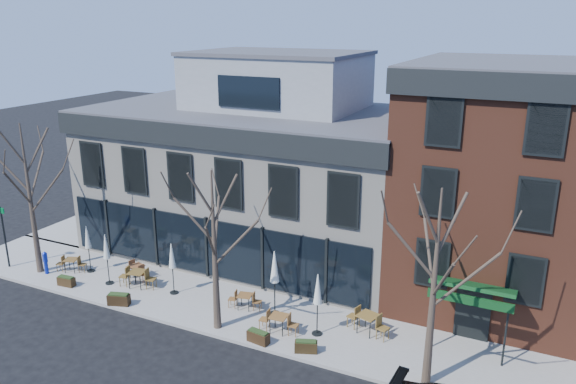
% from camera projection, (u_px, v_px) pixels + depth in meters
% --- Properties ---
extents(ground, '(120.00, 120.00, 0.00)m').
position_uv_depth(ground, '(209.00, 280.00, 28.96)').
color(ground, black).
rests_on(ground, ground).
extents(sidewalk_front, '(33.50, 4.70, 0.15)m').
position_uv_depth(sidewalk_front, '(243.00, 312.00, 25.74)').
color(sidewalk_front, gray).
rests_on(sidewalk_front, ground).
extents(sidewalk_side, '(4.50, 12.00, 0.15)m').
position_uv_depth(sidewalk_side, '(120.00, 213.00, 38.76)').
color(sidewalk_side, gray).
rests_on(sidewalk_side, ground).
extents(corner_building, '(18.39, 10.39, 11.10)m').
position_uv_depth(corner_building, '(256.00, 170.00, 31.89)').
color(corner_building, beige).
rests_on(corner_building, ground).
extents(red_brick_building, '(8.20, 11.78, 11.18)m').
position_uv_depth(red_brick_building, '(498.00, 182.00, 26.19)').
color(red_brick_building, brown).
rests_on(red_brick_building, ground).
extents(tree_corner, '(3.93, 3.98, 7.92)m').
position_uv_depth(tree_corner, '(30.00, 198.00, 28.46)').
color(tree_corner, '#382B21').
rests_on(tree_corner, sidewalk_front).
extents(tree_mid, '(3.50, 3.55, 7.04)m').
position_uv_depth(tree_mid, '(215.00, 249.00, 23.23)').
color(tree_mid, '#382B21').
rests_on(tree_mid, sidewalk_front).
extents(tree_right, '(3.72, 3.77, 7.48)m').
position_uv_depth(tree_right, '(434.00, 288.00, 19.43)').
color(tree_right, '#382B21').
rests_on(tree_right, sidewalk_front).
extents(sign_pole, '(0.50, 0.10, 3.40)m').
position_uv_depth(sign_pole, '(4.00, 233.00, 29.68)').
color(sign_pole, black).
rests_on(sign_pole, sidewalk_front).
extents(call_box, '(0.25, 0.25, 1.26)m').
position_uv_depth(call_box, '(46.00, 262.00, 29.22)').
color(call_box, '#0B1D96').
rests_on(call_box, sidewalk_front).
extents(cafe_set_0, '(1.65, 0.93, 0.85)m').
position_uv_depth(cafe_set_0, '(71.00, 264.00, 29.54)').
color(cafe_set_0, brown).
rests_on(cafe_set_0, sidewalk_front).
extents(cafe_set_1, '(1.68, 0.88, 0.86)m').
position_uv_depth(cafe_set_1, '(137.00, 270.00, 28.79)').
color(cafe_set_1, brown).
rests_on(cafe_set_1, sidewalk_front).
extents(cafe_set_2, '(1.99, 0.92, 1.02)m').
position_uv_depth(cafe_set_2, '(138.00, 277.00, 27.80)').
color(cafe_set_2, brown).
rests_on(cafe_set_2, sidewalk_front).
extents(cafe_set_3, '(1.64, 0.76, 0.84)m').
position_uv_depth(cafe_set_3, '(245.00, 300.00, 25.75)').
color(cafe_set_3, brown).
rests_on(cafe_set_3, sidewalk_front).
extents(cafe_set_4, '(1.80, 0.76, 0.94)m').
position_uv_depth(cafe_set_4, '(279.00, 322.00, 23.80)').
color(cafe_set_4, brown).
rests_on(cafe_set_4, sidewalk_front).
extents(cafe_set_5, '(2.04, 1.01, 1.04)m').
position_uv_depth(cafe_set_5, '(368.00, 322.00, 23.70)').
color(cafe_set_5, brown).
rests_on(cafe_set_5, sidewalk_front).
extents(umbrella_0, '(0.41, 0.41, 2.55)m').
position_uv_depth(umbrella_0, '(88.00, 240.00, 29.13)').
color(umbrella_0, black).
rests_on(umbrella_0, sidewalk_front).
extents(umbrella_1, '(0.42, 0.42, 2.64)m').
position_uv_depth(umbrella_1, '(106.00, 249.00, 27.76)').
color(umbrella_1, black).
rests_on(umbrella_1, sidewalk_front).
extents(umbrella_2, '(0.41, 0.41, 2.59)m').
position_uv_depth(umbrella_2, '(172.00, 259.00, 26.77)').
color(umbrella_2, black).
rests_on(umbrella_2, sidewalk_front).
extents(umbrella_3, '(0.49, 0.49, 3.08)m').
position_uv_depth(umbrella_3, '(275.00, 270.00, 24.72)').
color(umbrella_3, black).
rests_on(umbrella_3, sidewalk_front).
extents(umbrella_4, '(0.44, 0.44, 2.78)m').
position_uv_depth(umbrella_4, '(318.00, 292.00, 23.18)').
color(umbrella_4, black).
rests_on(umbrella_4, sidewalk_front).
extents(planter_0, '(0.92, 0.43, 0.50)m').
position_uv_depth(planter_0, '(66.00, 281.00, 28.01)').
color(planter_0, '#322210').
rests_on(planter_0, sidewalk_front).
extents(planter_1, '(1.09, 0.69, 0.57)m').
position_uv_depth(planter_1, '(119.00, 299.00, 26.14)').
color(planter_1, black).
rests_on(planter_1, sidewalk_front).
extents(planter_2, '(0.99, 0.51, 0.53)m').
position_uv_depth(planter_2, '(258.00, 337.00, 23.09)').
color(planter_2, '#311F10').
rests_on(planter_2, sidewalk_front).
extents(planter_3, '(0.98, 0.66, 0.51)m').
position_uv_depth(planter_3, '(306.00, 346.00, 22.43)').
color(planter_3, black).
rests_on(planter_3, sidewalk_front).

